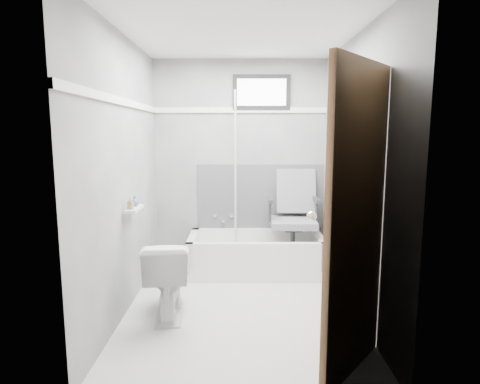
{
  "coord_description": "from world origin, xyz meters",
  "views": [
    {
      "loc": [
        -0.01,
        -3.44,
        1.57
      ],
      "look_at": [
        0.0,
        0.35,
        1.0
      ],
      "focal_mm": 30.0,
      "sensor_mm": 36.0,
      "label": 1
    }
  ],
  "objects_px": {
    "bathtub": "(256,254)",
    "door": "(417,235)",
    "office_chair": "(293,216)",
    "soap_bottle_a": "(130,203)",
    "toilet": "(168,278)",
    "soap_bottle_b": "(135,201)"
  },
  "relations": [
    {
      "from": "bathtub",
      "to": "door",
      "type": "distance_m",
      "value": 2.48
    },
    {
      "from": "office_chair",
      "to": "soap_bottle_a",
      "type": "bearing_deg",
      "value": -144.66
    },
    {
      "from": "bathtub",
      "to": "toilet",
      "type": "height_order",
      "value": "toilet"
    },
    {
      "from": "toilet",
      "to": "door",
      "type": "distance_m",
      "value": 2.07
    },
    {
      "from": "soap_bottle_b",
      "to": "office_chair",
      "type": "bearing_deg",
      "value": 30.29
    },
    {
      "from": "door",
      "to": "soap_bottle_b",
      "type": "height_order",
      "value": "door"
    },
    {
      "from": "door",
      "to": "soap_bottle_a",
      "type": "distance_m",
      "value": 2.28
    },
    {
      "from": "door",
      "to": "soap_bottle_a",
      "type": "height_order",
      "value": "door"
    },
    {
      "from": "door",
      "to": "soap_bottle_b",
      "type": "bearing_deg",
      "value": 144.68
    },
    {
      "from": "door",
      "to": "soap_bottle_a",
      "type": "xyz_separation_m",
      "value": [
        -1.92,
        1.22,
        -0.03
      ]
    },
    {
      "from": "toilet",
      "to": "soap_bottle_b",
      "type": "xyz_separation_m",
      "value": [
        -0.32,
        0.23,
        0.63
      ]
    },
    {
      "from": "bathtub",
      "to": "office_chair",
      "type": "distance_m",
      "value": 0.6
    },
    {
      "from": "office_chair",
      "to": "soap_bottle_a",
      "type": "xyz_separation_m",
      "value": [
        -1.54,
        -1.04,
        0.33
      ]
    },
    {
      "from": "door",
      "to": "soap_bottle_b",
      "type": "distance_m",
      "value": 2.35
    },
    {
      "from": "toilet",
      "to": "soap_bottle_a",
      "type": "xyz_separation_m",
      "value": [
        -0.32,
        0.09,
        0.63
      ]
    },
    {
      "from": "office_chair",
      "to": "toilet",
      "type": "distance_m",
      "value": 1.69
    },
    {
      "from": "toilet",
      "to": "soap_bottle_b",
      "type": "relative_size",
      "value": 7.07
    },
    {
      "from": "door",
      "to": "toilet",
      "type": "bearing_deg",
      "value": 144.72
    },
    {
      "from": "office_chair",
      "to": "toilet",
      "type": "xyz_separation_m",
      "value": [
        -1.22,
        -1.13,
        -0.3
      ]
    },
    {
      "from": "bathtub",
      "to": "soap_bottle_a",
      "type": "bearing_deg",
      "value": -138.53
    },
    {
      "from": "toilet",
      "to": "door",
      "type": "relative_size",
      "value": 0.34
    },
    {
      "from": "bathtub",
      "to": "door",
      "type": "height_order",
      "value": "door"
    }
  ]
}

